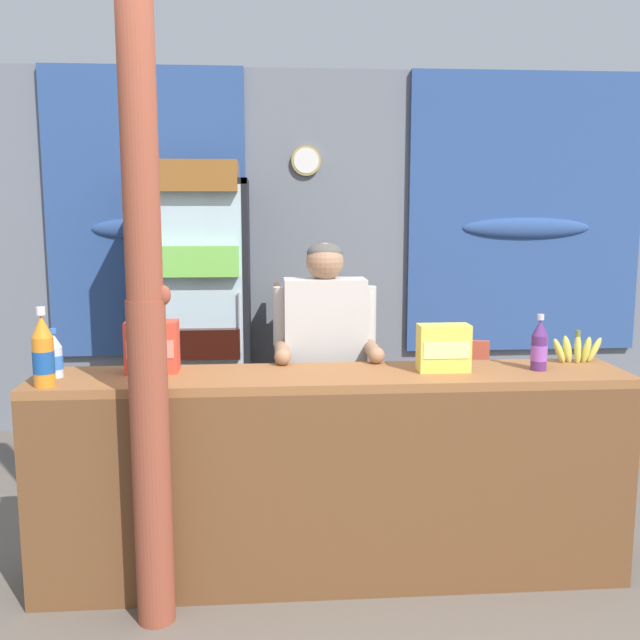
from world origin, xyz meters
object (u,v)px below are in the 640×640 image
(stall_counter, at_px, (335,464))
(snack_box_instant_noodle, at_px, (444,348))
(drink_fridge, at_px, (195,294))
(soda_bottle_orange_soda, at_px, (43,353))
(bottle_shelf_rack, at_px, (307,358))
(shopkeeper, at_px, (325,353))
(snack_box_crackers, at_px, (152,347))
(soda_bottle_water, at_px, (54,357))
(plastic_lawn_chair, at_px, (456,391))
(timber_post, at_px, (146,314))
(soda_bottle_grape_soda, at_px, (539,347))
(banana_bunch, at_px, (577,349))

(stall_counter, xyz_separation_m, snack_box_instant_noodle, (0.50, 0.10, 0.50))
(drink_fridge, height_order, soda_bottle_orange_soda, drink_fridge)
(bottle_shelf_rack, height_order, shopkeeper, shopkeeper)
(shopkeeper, xyz_separation_m, snack_box_instant_noodle, (0.50, -0.45, 0.11))
(snack_box_crackers, bearing_deg, soda_bottle_water, -169.94)
(bottle_shelf_rack, xyz_separation_m, soda_bottle_orange_soda, (-1.22, -2.21, 0.50))
(stall_counter, relative_size, drink_fridge, 1.33)
(plastic_lawn_chair, relative_size, soda_bottle_water, 4.00)
(drink_fridge, bearing_deg, timber_post, -89.39)
(drink_fridge, bearing_deg, soda_bottle_grape_soda, -48.03)
(soda_bottle_water, bearing_deg, plastic_lawn_chair, 33.12)
(stall_counter, xyz_separation_m, bottle_shelf_rack, (0.01, 2.16, 0.03))
(snack_box_instant_noodle, bearing_deg, soda_bottle_grape_soda, -1.48)
(plastic_lawn_chair, bearing_deg, soda_bottle_water, -146.88)
(shopkeeper, bearing_deg, plastic_lawn_chair, 45.78)
(bottle_shelf_rack, height_order, snack_box_instant_noodle, snack_box_instant_noodle)
(bottle_shelf_rack, height_order, soda_bottle_water, soda_bottle_water)
(shopkeeper, height_order, soda_bottle_grape_soda, shopkeeper)
(soda_bottle_water, bearing_deg, banana_bunch, 2.79)
(shopkeeper, bearing_deg, soda_bottle_orange_soda, -153.67)
(timber_post, xyz_separation_m, soda_bottle_water, (-0.45, 0.33, -0.23))
(shopkeeper, relative_size, banana_bunch, 5.78)
(stall_counter, height_order, snack_box_instant_noodle, snack_box_instant_noodle)
(stall_counter, xyz_separation_m, soda_bottle_water, (-1.22, 0.11, 0.48))
(snack_box_instant_noodle, bearing_deg, timber_post, -165.80)
(soda_bottle_orange_soda, xyz_separation_m, snack_box_instant_noodle, (1.71, 0.15, -0.03))
(timber_post, bearing_deg, drink_fridge, 90.61)
(plastic_lawn_chair, xyz_separation_m, soda_bottle_grape_soda, (-0.02, -1.44, 0.58))
(soda_bottle_grape_soda, xyz_separation_m, snack_box_instant_noodle, (-0.44, 0.01, -0.00))
(bottle_shelf_rack, height_order, plastic_lawn_chair, bottle_shelf_rack)
(plastic_lawn_chair, height_order, snack_box_instant_noodle, snack_box_instant_noodle)
(drink_fridge, height_order, snack_box_crackers, drink_fridge)
(snack_box_instant_noodle, bearing_deg, stall_counter, -168.75)
(stall_counter, distance_m, plastic_lawn_chair, 1.81)
(bottle_shelf_rack, height_order, soda_bottle_grape_soda, soda_bottle_grape_soda)
(soda_bottle_water, height_order, snack_box_instant_noodle, soda_bottle_water)
(bottle_shelf_rack, relative_size, soda_bottle_water, 5.33)
(shopkeeper, distance_m, soda_bottle_grape_soda, 1.05)
(stall_counter, distance_m, bottle_shelf_rack, 2.16)
(stall_counter, height_order, snack_box_crackers, snack_box_crackers)
(plastic_lawn_chair, bearing_deg, bottle_shelf_rack, 146.39)
(drink_fridge, bearing_deg, banana_bunch, -42.08)
(plastic_lawn_chair, xyz_separation_m, soda_bottle_water, (-2.17, -1.42, 0.56))
(shopkeeper, distance_m, snack_box_instant_noodle, 0.68)
(drink_fridge, xyz_separation_m, soda_bottle_orange_soda, (-0.43, -2.05, 0.00))
(plastic_lawn_chair, height_order, banana_bunch, banana_bunch)
(soda_bottle_orange_soda, distance_m, snack_box_instant_noodle, 1.72)
(shopkeeper, relative_size, snack_box_instant_noodle, 6.59)
(stall_counter, distance_m, snack_box_instant_noodle, 0.71)
(stall_counter, relative_size, snack_box_instant_noodle, 11.49)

